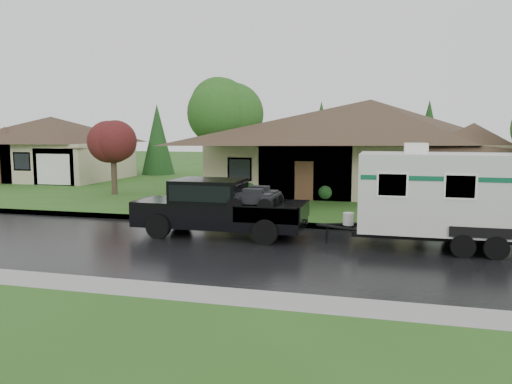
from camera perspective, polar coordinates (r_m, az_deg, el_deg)
ground at (r=18.05m, az=4.81°, el=-5.36°), size 140.00×140.00×0.00m
road at (r=16.13m, az=3.59°, el=-6.82°), size 140.00×8.00×0.01m
curb at (r=20.21m, az=5.90°, el=-3.82°), size 140.00×0.50×0.15m
lawn at (r=32.74m, az=9.29°, el=0.27°), size 140.00×26.00×0.15m
house_main at (r=31.23m, az=13.43°, el=6.32°), size 19.44×10.80×6.90m
house_far at (r=41.45m, az=-22.18°, el=5.26°), size 10.80×8.64×5.80m
tree_left_green at (r=28.09m, az=-3.59°, el=9.10°), size 4.13×4.13×6.83m
tree_red at (r=30.34m, az=-16.02°, el=5.22°), size 2.54×2.54×4.20m
shrub_row at (r=26.89m, az=12.42°, el=-0.01°), size 13.60×1.00×1.00m
pickup_truck at (r=18.44m, az=-4.52°, el=-1.57°), size 6.25×2.38×2.08m
travel_trailer at (r=17.57m, az=23.75°, el=-0.20°), size 7.71×2.71×3.46m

